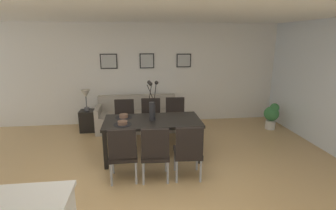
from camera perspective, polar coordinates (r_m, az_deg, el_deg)
The scene contains 22 objects.
ground_plane at distance 4.06m, azimuth -4.12°, elevation -18.28°, with size 9.00×9.00×0.00m, color tan.
back_wall_panel at distance 6.71m, azimuth -5.76°, elevation 6.96°, with size 9.00×0.10×2.60m, color silver.
ceiling_panel at distance 3.82m, azimuth -5.23°, elevation 21.15°, with size 9.00×7.20×0.08m, color white.
dining_table at distance 4.75m, azimuth -3.54°, elevation -4.27°, with size 1.80×0.90×0.74m.
dining_chair_near_left at distance 4.04m, azimuth -10.15°, elevation -10.39°, with size 0.45×0.45×0.92m.
dining_chair_near_right at distance 5.59m, azimuth -9.82°, elevation -3.11°, with size 0.44×0.44×0.92m.
dining_chair_far_left at distance 4.00m, azimuth -2.93°, elevation -10.39°, with size 0.46×0.46×0.92m.
dining_chair_far_right at distance 5.63m, azimuth -3.86°, elevation -2.80°, with size 0.46×0.46×0.92m.
dining_chair_mid_left at distance 4.06m, azimuth 4.63°, elevation -10.06°, with size 0.47×0.47×0.92m.
dining_chair_mid_right at distance 5.69m, azimuth 1.68°, elevation -2.58°, with size 0.47×0.47×0.92m.
centerpiece_vase at distance 4.65m, azimuth -3.60°, elevation -0.06°, with size 0.21×0.23×0.73m.
placemat_near_left at distance 4.54m, azimuth -10.25°, elevation -4.35°, with size 0.32×0.32×0.01m, color black.
bowl_near_left at distance 4.52m, azimuth -10.27°, elevation -3.91°, with size 0.17×0.17×0.07m.
placemat_near_right at distance 4.92m, azimuth -10.00°, elevation -2.80°, with size 0.32×0.32×0.01m, color black.
bowl_near_right at distance 4.91m, azimuth -10.02°, elevation -2.39°, with size 0.17×0.17×0.07m.
sofa at distance 6.40m, azimuth -6.92°, elevation -2.87°, with size 1.98×0.84×0.80m.
side_table at distance 6.49m, azimuth -17.69°, elevation -3.41°, with size 0.36×0.36×0.52m, color black.
table_lamp at distance 6.32m, azimuth -18.14°, elevation 2.05°, with size 0.22×0.22×0.51m.
framed_picture_left at distance 6.64m, azimuth -13.29°, elevation 9.61°, with size 0.42×0.03×0.38m.
framed_picture_center at distance 6.61m, azimuth -4.81°, elevation 9.93°, with size 0.37×0.03×0.38m.
framed_picture_right at distance 6.71m, azimuth 3.60°, elevation 10.03°, with size 0.38×0.03×0.35m.
potted_plant at distance 6.78m, azimuth 22.44°, elevation -2.06°, with size 0.36×0.36×0.67m.
Camera 1 is at (-0.13, -3.40, 2.22)m, focal length 26.89 mm.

